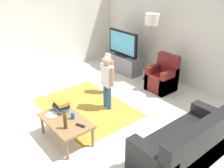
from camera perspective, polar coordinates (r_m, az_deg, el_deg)
ground at (r=5.04m, az=-5.34°, el=-8.57°), size 7.80×7.80×0.00m
wall_back at (r=6.50m, az=16.91°, el=11.42°), size 6.00×0.12×2.70m
wall_left at (r=7.05m, az=-20.10°, el=12.00°), size 0.12×6.00×2.70m
area_rug at (r=5.50m, az=-6.04°, el=-5.40°), size 2.20×1.60×0.01m
tv_stand at (r=7.29m, az=2.55°, el=4.83°), size 1.20×0.44×0.50m
tv at (r=7.09m, az=2.52°, el=9.37°), size 1.10×0.28×0.71m
couch at (r=4.12m, az=17.43°, el=-13.65°), size 0.80×1.80×0.86m
armchair at (r=6.27m, az=11.74°, el=1.27°), size 0.60×0.60×0.90m
floor_lamp at (r=6.43m, az=9.28°, el=13.80°), size 0.36×0.36×1.78m
child_near_tv at (r=5.86m, az=-0.99°, el=3.46°), size 0.34×0.16×1.02m
child_center at (r=5.13m, az=-1.14°, el=1.40°), size 0.40×0.19×1.19m
coffee_table at (r=4.40m, az=-10.69°, el=-8.70°), size 1.00×0.60×0.42m
book_stack at (r=4.58m, az=-11.70°, el=-4.92°), size 0.30×0.25×0.21m
bottle at (r=4.09m, az=-10.83°, el=-8.54°), size 0.06×0.06×0.31m
tv_remote at (r=4.18m, az=-7.35°, el=-9.53°), size 0.18×0.11×0.02m
soda_can at (r=4.35m, az=-9.10°, el=-7.28°), size 0.07×0.07×0.12m
plate at (r=4.54m, az=-13.83°, el=-7.01°), size 0.22×0.22×0.02m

